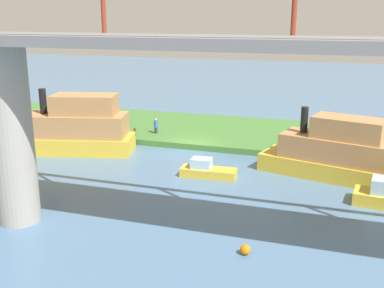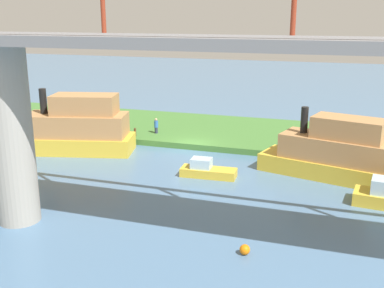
# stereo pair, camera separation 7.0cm
# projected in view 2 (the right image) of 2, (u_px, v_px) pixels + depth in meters

# --- Properties ---
(ground_plane) EXTENTS (160.00, 160.00, 0.00)m
(ground_plane) POSITION_uv_depth(u_px,v_px,m) (190.00, 150.00, 38.84)
(ground_plane) COLOR #4C7093
(grassy_bank) EXTENTS (80.00, 12.00, 0.50)m
(grassy_bank) POSITION_uv_depth(u_px,v_px,m) (210.00, 131.00, 44.26)
(grassy_bank) COLOR #427533
(grassy_bank) RESTS_ON ground
(bridge_pylon) EXTENTS (2.22, 2.22, 9.53)m
(bridge_pylon) POSITION_uv_depth(u_px,v_px,m) (11.00, 136.00, 24.31)
(bridge_pylon) COLOR #9E998E
(bridge_pylon) RESTS_ON ground
(bridge_span) EXTENTS (65.44, 4.30, 3.25)m
(bridge_span) POSITION_uv_depth(u_px,v_px,m) (0.00, 33.00, 22.91)
(bridge_span) COLOR slate
(bridge_span) RESTS_ON bridge_pylon
(person_on_bank) EXTENTS (0.41, 0.41, 1.39)m
(person_on_bank) POSITION_uv_depth(u_px,v_px,m) (156.00, 126.00, 42.13)
(person_on_bank) COLOR #2D334C
(person_on_bank) RESTS_ON grassy_bank
(mooring_post) EXTENTS (0.20, 0.20, 0.72)m
(mooring_post) POSITION_uv_depth(u_px,v_px,m) (135.00, 132.00, 41.20)
(mooring_post) COLOR brown
(mooring_post) RESTS_ON grassy_bank
(motorboat_white) EXTENTS (9.72, 5.37, 4.72)m
(motorboat_white) POSITION_uv_depth(u_px,v_px,m) (333.00, 153.00, 31.98)
(motorboat_white) COLOR gold
(motorboat_white) RESTS_ON ground
(motorboat_red) EXTENTS (10.71, 5.78, 5.21)m
(motorboat_red) POSITION_uv_depth(u_px,v_px,m) (74.00, 129.00, 37.91)
(motorboat_red) COLOR gold
(motorboat_red) RESTS_ON ground
(riverboat_paddlewheel) EXTENTS (3.93, 1.59, 1.29)m
(riverboat_paddlewheel) POSITION_uv_depth(u_px,v_px,m) (207.00, 170.00, 32.39)
(riverboat_paddlewheel) COLOR gold
(riverboat_paddlewheel) RESTS_ON ground
(marker_buoy) EXTENTS (0.50, 0.50, 0.50)m
(marker_buoy) POSITION_uv_depth(u_px,v_px,m) (245.00, 250.00, 21.86)
(marker_buoy) COLOR orange
(marker_buoy) RESTS_ON ground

